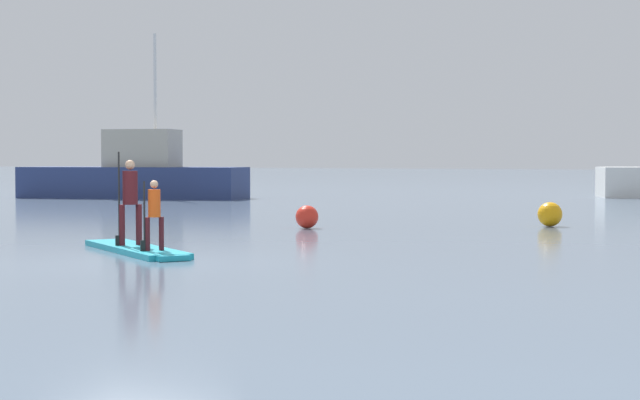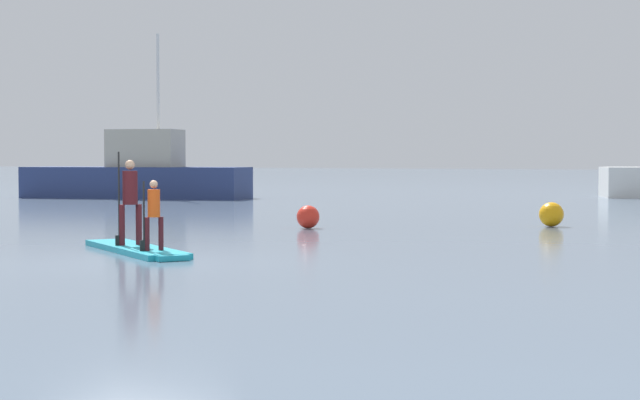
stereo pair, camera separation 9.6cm
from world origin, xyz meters
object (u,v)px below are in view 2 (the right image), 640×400
at_px(mooring_buoy_near, 308,217).
at_px(fishing_boat_white_large, 138,176).
at_px(paddleboard_near, 137,249).
at_px(mooring_buoy_mid, 551,214).
at_px(paddler_adult, 130,196).
at_px(paddler_child_solo, 153,211).

bearing_deg(mooring_buoy_near, fishing_boat_white_large, 137.00).
bearing_deg(paddleboard_near, mooring_buoy_mid, 62.99).
relative_size(paddler_adult, fishing_boat_white_large, 0.18).
bearing_deg(paddler_adult, paddler_child_solo, -36.45).
bearing_deg(mooring_buoy_mid, fishing_boat_white_large, 152.10).
height_order(paddler_adult, mooring_buoy_near, paddler_adult).
xyz_separation_m(paddler_adult, fishing_boat_white_large, (-13.61, 19.50, -0.06)).
bearing_deg(paddleboard_near, fishing_boat_white_large, 125.19).
bearing_deg(paddler_adult, mooring_buoy_mid, 61.21).
relative_size(paddleboard_near, mooring_buoy_near, 6.38).
xyz_separation_m(paddleboard_near, paddler_adult, (-0.28, 0.20, 0.91)).
distance_m(paddler_adult, mooring_buoy_mid, 10.89).
distance_m(paddleboard_near, paddler_child_solo, 1.15).
bearing_deg(paddler_child_solo, paddler_adult, 143.55).
xyz_separation_m(mooring_buoy_near, mooring_buoy_mid, (4.93, 2.99, 0.02)).
relative_size(paddleboard_near, mooring_buoy_mid, 5.83).
distance_m(fishing_boat_white_large, mooring_buoy_near, 19.03).
relative_size(paddler_child_solo, fishing_boat_white_large, 0.13).
bearing_deg(paddler_child_solo, paddleboard_near, 143.02).
bearing_deg(mooring_buoy_mid, paddler_child_solo, -112.40).
height_order(paddler_adult, fishing_boat_white_large, fishing_boat_white_large).
height_order(paddler_adult, mooring_buoy_mid, paddler_adult).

